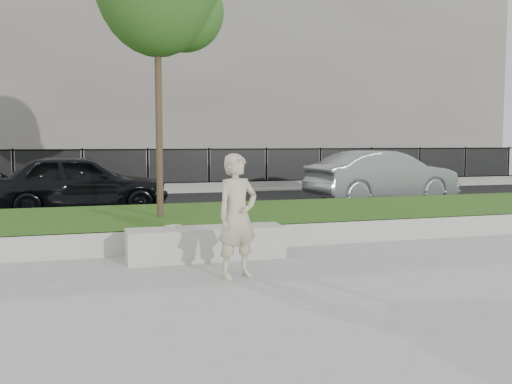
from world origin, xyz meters
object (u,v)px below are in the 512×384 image
object	(u,v)px
man	(237,216)
car_dark	(80,183)
stone_bench	(206,243)
car_silver	(383,176)
book	(174,226)

from	to	relation	value
man	car_dark	distance (m)	7.99
stone_bench	car_silver	xyz separation A→B (m)	(6.82, 6.54, 0.55)
man	car_silver	world-z (taller)	man
stone_bench	car_dark	distance (m)	6.72
man	car_dark	world-z (taller)	man
car_dark	stone_bench	bearing A→B (deg)	-163.65
man	car_dark	size ratio (longest dim) A/B	0.38
car_dark	book	bearing A→B (deg)	-167.26
car_silver	book	bearing A→B (deg)	123.14
stone_bench	car_silver	distance (m)	9.47
stone_bench	book	bearing A→B (deg)	156.65
stone_bench	car_dark	xyz separation A→B (m)	(-1.90, 6.42, 0.54)
book	car_dark	size ratio (longest dim) A/B	0.05
stone_bench	book	xyz separation A→B (m)	(-0.48, 0.21, 0.27)
stone_bench	man	size ratio (longest dim) A/B	1.46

